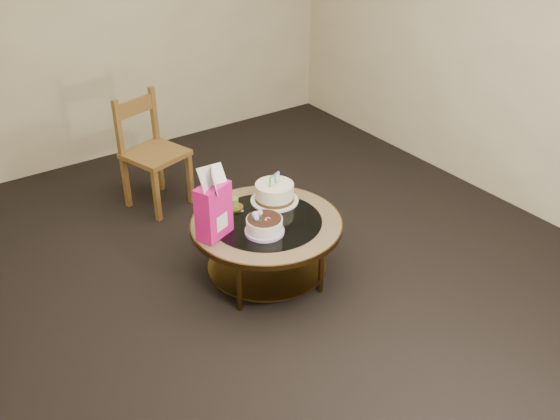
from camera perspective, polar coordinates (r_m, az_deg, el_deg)
ground at (r=4.39m, az=-1.18°, el=-6.05°), size 5.00×5.00×0.00m
room_walls at (r=3.68m, az=-1.44°, el=13.54°), size 4.52×5.02×2.61m
coffee_table at (r=4.18m, az=-1.24°, el=-1.89°), size 1.02×1.02×0.46m
decorated_cake at (r=3.99m, az=-1.45°, el=-1.47°), size 0.26×0.26×0.15m
cream_cake at (r=4.32m, az=-0.51°, el=1.57°), size 0.33×0.33×0.21m
gift_bag at (r=3.89m, az=-6.12°, el=0.58°), size 0.26×0.23×0.46m
pillar_candle at (r=4.26m, az=-4.25°, el=0.42°), size 0.13×0.13×0.10m
dining_chair at (r=5.15m, az=-11.65°, el=5.26°), size 0.54×0.54×0.93m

